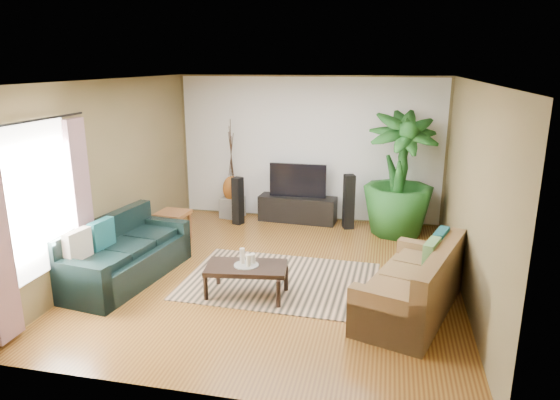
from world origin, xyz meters
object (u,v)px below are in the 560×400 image
(tv_stand, at_px, (298,209))
(pedestal, at_px, (232,207))
(sofa_left, at_px, (125,250))
(television, at_px, (298,180))
(sofa_right, at_px, (411,279))
(side_table, at_px, (173,227))
(speaker_right, at_px, (349,202))
(speaker_left, at_px, (238,201))
(potted_plant, at_px, (399,175))
(vase, at_px, (232,189))
(coffee_table, at_px, (247,281))

(tv_stand, bearing_deg, pedestal, -176.21)
(sofa_left, distance_m, television, 3.62)
(sofa_right, xyz_separation_m, tv_stand, (-1.96, 3.23, -0.18))
(television, relative_size, side_table, 2.03)
(speaker_right, height_order, pedestal, speaker_right)
(television, relative_size, speaker_left, 1.20)
(television, xyz_separation_m, pedestal, (-1.29, 0.00, -0.60))
(sofa_right, bearing_deg, sofa_left, -73.94)
(tv_stand, distance_m, potted_plant, 2.03)
(sofa_right, height_order, pedestal, sofa_right)
(sofa_left, xyz_separation_m, tv_stand, (1.86, 3.08, -0.18))
(potted_plant, xyz_separation_m, side_table, (-3.66, -1.22, -0.81))
(speaker_left, relative_size, vase, 1.78)
(television, bearing_deg, speaker_right, -11.96)
(tv_stand, distance_m, vase, 1.33)
(speaker_left, bearing_deg, potted_plant, 20.67)
(television, distance_m, speaker_left, 1.18)
(vase, distance_m, side_table, 1.68)
(sofa_right, bearing_deg, speaker_left, -114.97)
(television, relative_size, speaker_right, 1.07)
(television, height_order, speaker_right, television)
(potted_plant, distance_m, vase, 3.18)
(speaker_left, relative_size, speaker_right, 0.89)
(tv_stand, relative_size, pedestal, 3.72)
(coffee_table, bearing_deg, sofa_left, 167.32)
(potted_plant, bearing_deg, pedestal, 173.95)
(vase, bearing_deg, television, 0.00)
(sofa_left, xyz_separation_m, coffee_table, (1.78, -0.15, -0.22))
(tv_stand, height_order, speaker_right, speaker_right)
(sofa_right, distance_m, pedestal, 4.59)
(coffee_table, height_order, tv_stand, tv_stand)
(coffee_table, relative_size, potted_plant, 0.48)
(coffee_table, height_order, speaker_left, speaker_left)
(coffee_table, xyz_separation_m, vase, (-1.21, 3.24, 0.36))
(television, bearing_deg, coffee_table, -91.37)
(sofa_left, bearing_deg, tv_stand, -23.00)
(sofa_right, bearing_deg, speaker_right, -143.60)
(sofa_left, distance_m, potted_plant, 4.64)
(tv_stand, xyz_separation_m, potted_plant, (1.83, -0.33, 0.83))
(coffee_table, xyz_separation_m, potted_plant, (1.91, 2.91, 0.86))
(tv_stand, relative_size, speaker_right, 1.46)
(side_table, bearing_deg, pedestal, 70.72)
(coffee_table, height_order, vase, vase)
(speaker_right, xyz_separation_m, side_table, (-2.81, -1.35, -0.24))
(speaker_right, distance_m, side_table, 3.13)
(sofa_right, xyz_separation_m, pedestal, (-3.25, 3.23, -0.23))
(television, distance_m, vase, 1.31)
(pedestal, relative_size, vase, 0.78)
(coffee_table, relative_size, side_table, 1.95)
(pedestal, distance_m, vase, 0.37)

